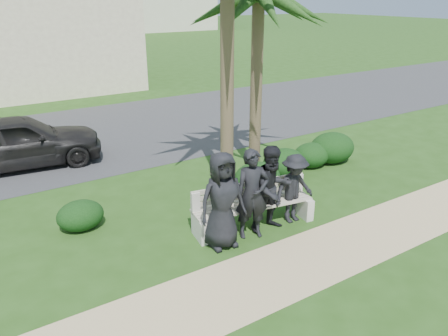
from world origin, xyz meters
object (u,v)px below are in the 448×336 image
at_px(park_bench, 253,208).
at_px(man_a, 222,201).
at_px(car_a, 19,141).
at_px(man_c, 272,189).
at_px(man_d, 294,189).
at_px(man_b, 252,194).

height_order(park_bench, man_a, man_a).
distance_m(man_a, car_a, 7.07).
bearing_deg(park_bench, man_a, -154.00).
relative_size(man_c, car_a, 0.41).
height_order(man_a, car_a, man_a).
bearing_deg(man_a, man_d, 5.00).
relative_size(man_a, man_c, 1.05).
bearing_deg(man_c, car_a, 123.60).
distance_m(man_b, man_d, 1.12).
distance_m(park_bench, man_b, 0.65).
bearing_deg(man_a, car_a, 115.74).
distance_m(park_bench, car_a, 7.22).
bearing_deg(car_a, man_c, -143.68).
xyz_separation_m(man_a, car_a, (-2.55, 6.59, -0.21)).
bearing_deg(man_d, man_c, -178.56).
xyz_separation_m(park_bench, man_b, (-0.26, -0.31, 0.51)).
height_order(man_a, man_b, man_a).
distance_m(man_c, car_a, 7.59).
bearing_deg(man_d, park_bench, 161.94).
bearing_deg(car_a, man_b, -147.21).
height_order(man_b, man_c, man_b).
relative_size(park_bench, man_d, 1.76).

